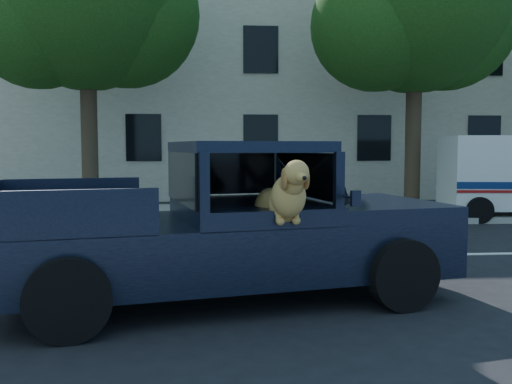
% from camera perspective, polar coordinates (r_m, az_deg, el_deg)
% --- Properties ---
extents(ground, '(120.00, 120.00, 0.00)m').
position_cam_1_polar(ground, '(6.54, 1.96, -12.37)').
color(ground, black).
rests_on(ground, ground).
extents(far_sidewalk, '(60.00, 4.00, 0.15)m').
position_cam_1_polar(far_sidewalk, '(15.54, -1.85, -2.18)').
color(far_sidewalk, gray).
rests_on(far_sidewalk, ground).
extents(lane_stripes, '(21.60, 0.14, 0.01)m').
position_cam_1_polar(lane_stripes, '(10.16, 11.11, -6.27)').
color(lane_stripes, silver).
rests_on(lane_stripes, ground).
extents(street_tree_left, '(6.00, 5.20, 8.60)m').
position_cam_1_polar(street_tree_left, '(16.61, -16.48, 17.66)').
color(street_tree_left, '#332619').
rests_on(street_tree_left, ground).
extents(street_tree_mid, '(6.00, 5.20, 8.60)m').
position_cam_1_polar(street_tree_mid, '(17.26, 15.77, 17.16)').
color(street_tree_mid, '#332619').
rests_on(street_tree_mid, ground).
extents(building_main, '(26.00, 6.00, 9.00)m').
position_cam_1_polar(building_main, '(23.16, 4.85, 11.01)').
color(building_main, beige).
rests_on(building_main, ground).
extents(pickup_truck, '(5.82, 3.35, 1.96)m').
position_cam_1_polar(pickup_truck, '(7.08, -3.73, -5.53)').
color(pickup_truck, black).
rests_on(pickup_truck, ground).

